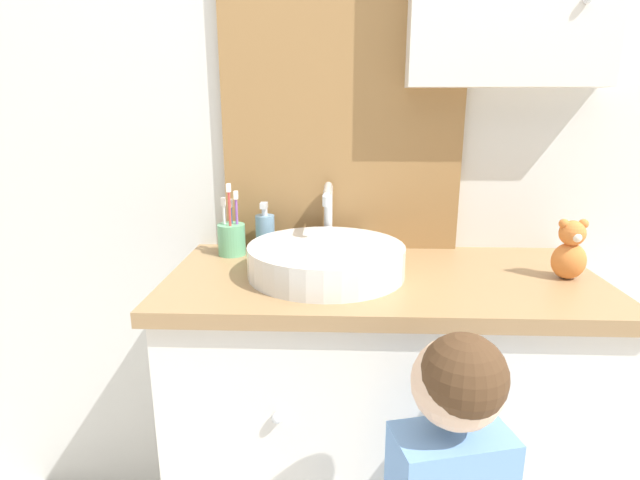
# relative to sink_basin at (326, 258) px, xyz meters

# --- Properties ---
(wall_back) EXTENTS (3.20, 0.18, 2.50)m
(wall_back) POSITION_rel_sink_basin_xyz_m (0.16, 0.28, 0.38)
(wall_back) COLOR silver
(wall_back) RESTS_ON ground_plane
(vanity_counter) EXTENTS (1.05, 0.51, 0.86)m
(vanity_counter) POSITION_rel_sink_basin_xyz_m (0.14, 0.00, -0.47)
(vanity_counter) COLOR silver
(vanity_counter) RESTS_ON ground_plane
(sink_basin) EXTENTS (0.38, 0.43, 0.20)m
(sink_basin) POSITION_rel_sink_basin_xyz_m (0.00, 0.00, 0.00)
(sink_basin) COLOR silver
(sink_basin) RESTS_ON vanity_counter
(toothbrush_holder) EXTENTS (0.08, 0.08, 0.20)m
(toothbrush_holder) POSITION_rel_sink_basin_xyz_m (-0.27, 0.16, 0.01)
(toothbrush_holder) COLOR #66B27F
(toothbrush_holder) RESTS_ON vanity_counter
(soap_dispenser) EXTENTS (0.05, 0.05, 0.14)m
(soap_dispenser) POSITION_rel_sink_basin_xyz_m (-0.18, 0.19, 0.02)
(soap_dispenser) COLOR #6B93B2
(soap_dispenser) RESTS_ON vanity_counter
(teddy_bear) EXTENTS (0.08, 0.07, 0.15)m
(teddy_bear) POSITION_rel_sink_basin_xyz_m (0.58, -0.01, 0.03)
(teddy_bear) COLOR orange
(teddy_bear) RESTS_ON vanity_counter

